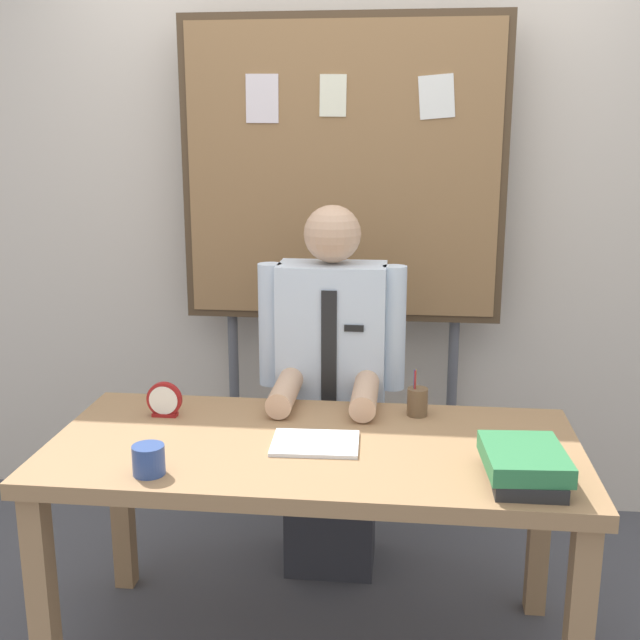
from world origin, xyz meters
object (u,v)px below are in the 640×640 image
at_px(coffee_mug, 149,460).
at_px(pen_holder, 417,401).
at_px(book_stack, 525,465).
at_px(desk, 314,470).
at_px(desk_clock, 164,401).
at_px(bulletin_board, 342,178).
at_px(open_notebook, 315,443).
at_px(person, 331,406).

height_order(coffee_mug, pen_holder, pen_holder).
distance_m(book_stack, pen_holder, 0.57).
height_order(desk, desk_clock, desk_clock).
bearing_deg(book_stack, desk, 161.02).
bearing_deg(bulletin_board, desk_clock, -123.11).
bearing_deg(book_stack, open_notebook, 162.53).
relative_size(desk, coffee_mug, 17.95).
bearing_deg(desk_clock, open_notebook, -19.63).
relative_size(desk, book_stack, 5.68).
distance_m(book_stack, coffee_mug, 1.05).
bearing_deg(bulletin_board, open_notebook, -89.60).
distance_m(person, open_notebook, 0.59).
xyz_separation_m(desk, book_stack, (0.61, -0.21, 0.14)).
bearing_deg(coffee_mug, bulletin_board, 70.98).
height_order(open_notebook, coffee_mug, coffee_mug).
bearing_deg(desk, book_stack, -18.98).
distance_m(book_stack, open_notebook, 0.63).
xyz_separation_m(desk_clock, pen_holder, (0.85, 0.11, -0.01)).
bearing_deg(desk, desk_clock, 162.07).
bearing_deg(person, bulletin_board, 90.00).
distance_m(bulletin_board, book_stack, 1.51).
distance_m(coffee_mug, pen_holder, 0.94).
height_order(book_stack, coffee_mug, book_stack).
height_order(desk, coffee_mug, coffee_mug).
bearing_deg(person, coffee_mug, -117.23).
height_order(open_notebook, desk_clock, desk_clock).
relative_size(person, open_notebook, 5.37).
bearing_deg(bulletin_board, pen_holder, -65.54).
distance_m(bulletin_board, coffee_mug, 1.51).
relative_size(person, book_stack, 4.94).
distance_m(open_notebook, pen_holder, 0.43).
bearing_deg(open_notebook, pen_holder, 43.53).
xyz_separation_m(book_stack, desk_clock, (-1.14, 0.38, 0.01)).
bearing_deg(desk_clock, coffee_mug, -78.14).
bearing_deg(open_notebook, book_stack, -17.47).
relative_size(person, pen_holder, 8.95).
bearing_deg(coffee_mug, book_stack, 3.76).
bearing_deg(book_stack, desk_clock, 161.50).
bearing_deg(desk_clock, pen_holder, 7.15).
bearing_deg(pen_holder, coffee_mug, -143.62).
relative_size(book_stack, open_notebook, 1.09).
distance_m(desk, book_stack, 0.66).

